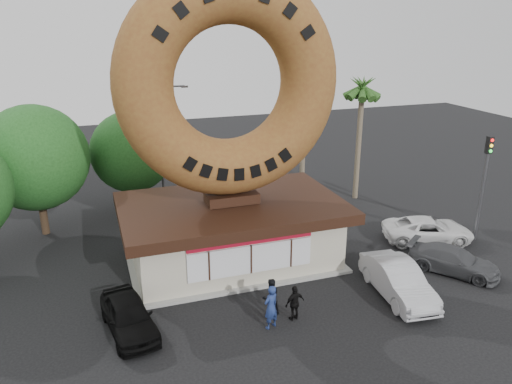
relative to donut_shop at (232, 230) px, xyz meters
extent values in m
plane|color=black|center=(0.00, -5.98, -1.77)|extent=(90.00, 90.00, 0.00)
cube|color=#B9B09E|center=(0.00, 0.02, -0.27)|extent=(10.00, 6.00, 3.00)
cube|color=#999993|center=(0.00, 0.02, -1.69)|extent=(10.60, 6.60, 0.15)
cube|color=#3F3F3F|center=(0.00, 0.02, 1.28)|extent=(10.00, 6.00, 0.10)
cube|color=black|center=(0.00, 0.02, 1.23)|extent=(11.20, 7.20, 0.55)
cube|color=silver|center=(0.00, -3.03, -0.22)|extent=(6.00, 0.12, 1.40)
cube|color=#A80E23|center=(0.00, -3.05, 0.78)|extent=(6.00, 0.10, 0.45)
cube|color=black|center=(0.00, 0.02, 1.78)|extent=(2.60, 1.40, 0.50)
torus|color=brown|center=(0.00, 0.02, 7.43)|extent=(10.79, 2.75, 10.79)
cylinder|color=#473321|center=(-9.50, 7.02, -0.12)|extent=(0.44, 0.44, 3.30)
sphere|color=#1B4719|center=(-9.50, 7.02, 2.88)|extent=(6.00, 6.00, 6.00)
cylinder|color=#473321|center=(-4.00, 9.02, -0.34)|extent=(0.44, 0.44, 2.86)
sphere|color=#1B4719|center=(-4.00, 9.02, 2.26)|extent=(5.20, 5.20, 5.20)
cylinder|color=#726651|center=(7.50, 8.02, 2.73)|extent=(0.36, 0.36, 9.00)
cylinder|color=#726651|center=(11.00, 6.52, 2.23)|extent=(0.36, 0.36, 8.00)
cylinder|color=#59595E|center=(-2.00, 10.02, 2.23)|extent=(0.18, 0.18, 8.00)
cylinder|color=#59595E|center=(-1.10, 10.02, 6.13)|extent=(1.80, 0.12, 0.12)
cube|color=#59595E|center=(-0.20, 10.02, 6.08)|extent=(0.45, 0.20, 0.12)
cylinder|color=#59595E|center=(14.00, -1.98, 1.23)|extent=(0.18, 0.18, 6.00)
cube|color=black|center=(14.00, -1.98, 3.83)|extent=(0.30, 0.28, 0.95)
sphere|color=red|center=(14.00, -2.13, 4.13)|extent=(0.18, 0.18, 0.18)
sphere|color=yellow|center=(14.00, -2.13, 3.83)|extent=(0.18, 0.18, 0.18)
sphere|color=green|center=(14.00, -2.13, 3.53)|extent=(0.18, 0.18, 0.18)
imported|color=navy|center=(-0.21, -6.26, -0.80)|extent=(0.83, 0.71, 1.93)
imported|color=black|center=(0.12, -5.35, -0.92)|extent=(0.91, 0.75, 1.68)
imported|color=black|center=(0.94, -6.05, -0.97)|extent=(1.00, 0.59, 1.59)
imported|color=black|center=(-5.76, -4.62, -1.05)|extent=(2.35, 4.45, 1.44)
imported|color=#AAABAF|center=(6.15, -5.83, -0.96)|extent=(2.19, 5.04, 1.61)
imported|color=#4C4D50|center=(10.13, -4.79, -1.12)|extent=(4.11, 4.63, 1.29)
imported|color=silver|center=(11.23, -1.29, -1.07)|extent=(5.48, 3.73, 1.39)
camera|label=1|loc=(-6.54, -22.74, 10.39)|focal=35.00mm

